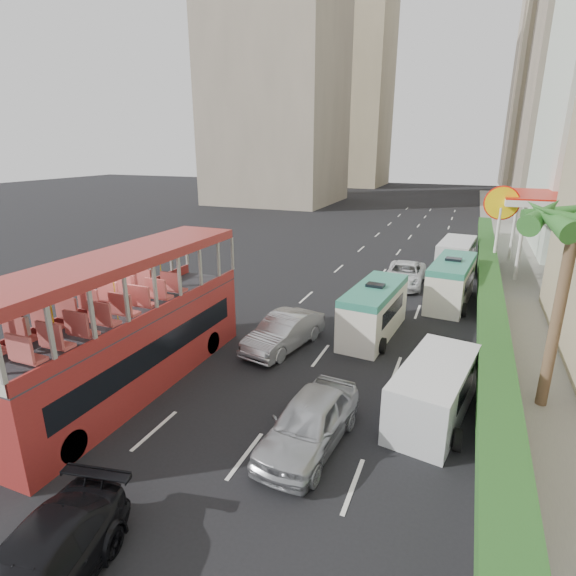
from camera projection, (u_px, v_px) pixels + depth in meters
The scene contains 18 objects.
ground_plane at pixel (284, 421), 14.61m from camera, with size 200.00×200.00×0.00m, color black.
double_decker_bus at pixel (129, 323), 16.00m from camera, with size 2.50×11.00×5.06m, color maroon.
car_silver_lane_a at pixel (284, 347), 19.95m from camera, with size 1.60×4.57×1.51m, color #ADB0B4.
car_silver_lane_b at pixel (309, 445), 13.46m from camera, with size 1.87×4.66×1.59m, color #ADB0B4.
van_asset at pixel (404, 285), 28.92m from camera, with size 2.35×5.09×1.41m, color silver.
minibus_near at pixel (374, 311), 20.96m from camera, with size 1.79×5.38×2.39m, color silver.
minibus_far at pixel (451, 282), 25.20m from camera, with size 1.87×5.62×2.49m, color silver.
panel_van_near at pixel (434, 391), 14.60m from camera, with size 1.89×4.73×1.89m, color silver.
panel_van_far at pixel (456, 255), 32.25m from camera, with size 2.11×5.28×2.11m, color silver.
sidewalk at pixel (524, 265), 33.43m from camera, with size 6.00×120.00×0.18m, color #99968C.
kerb_wall at pixel (487, 297), 24.54m from camera, with size 0.30×44.00×1.00m, color silver.
hedge at pixel (489, 282), 24.28m from camera, with size 1.10×44.00×0.70m, color #2D6626.
palm_tree at pixel (558, 316), 14.32m from camera, with size 0.36×0.36×6.40m, color brown.
shell_station at pixel (550, 235), 30.49m from camera, with size 6.50×8.00×5.50m, color silver.
tower_far_a at pixel (569, 60), 74.22m from camera, with size 14.00×14.00×44.00m, color tan.
tower_far_b at pixel (548, 88), 94.25m from camera, with size 14.00×14.00×40.00m, color #A0927E.
tower_left_a at pixel (276, 17), 63.88m from camera, with size 18.00×18.00×52.00m, color #A0927E.
tower_left_b at pixel (351, 74), 94.97m from camera, with size 16.00×16.00×46.00m, color tan.
Camera 1 is at (4.85, -11.63, 8.58)m, focal length 28.00 mm.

